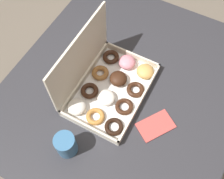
# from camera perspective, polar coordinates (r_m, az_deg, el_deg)

# --- Properties ---
(ground_plane) EXTENTS (8.00, 8.00, 0.00)m
(ground_plane) POSITION_cam_1_polar(r_m,az_deg,el_deg) (1.75, 1.81, -10.96)
(ground_plane) COLOR #6B6054
(dining_table) EXTENTS (1.06, 0.92, 0.73)m
(dining_table) POSITION_cam_1_polar(r_m,az_deg,el_deg) (1.17, 2.66, -1.45)
(dining_table) COLOR #2D2D33
(dining_table) RESTS_ON ground_plane
(donut_box) EXTENTS (0.38, 0.27, 0.26)m
(donut_box) POSITION_cam_1_polar(r_m,az_deg,el_deg) (1.04, -1.17, 1.72)
(donut_box) COLOR white
(donut_box) RESTS_ON dining_table
(coffee_mug) EXTENTS (0.07, 0.07, 0.10)m
(coffee_mug) POSITION_cam_1_polar(r_m,az_deg,el_deg) (0.94, -10.01, -11.72)
(coffee_mug) COLOR teal
(coffee_mug) RESTS_ON dining_table
(paper_napkin) EXTENTS (0.16, 0.15, 0.01)m
(paper_napkin) POSITION_cam_1_polar(r_m,az_deg,el_deg) (1.02, 9.48, -7.75)
(paper_napkin) COLOR #CC4C47
(paper_napkin) RESTS_ON dining_table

